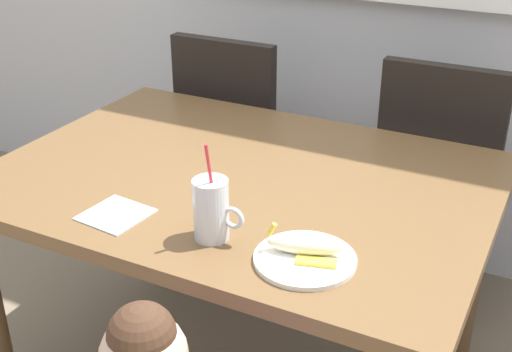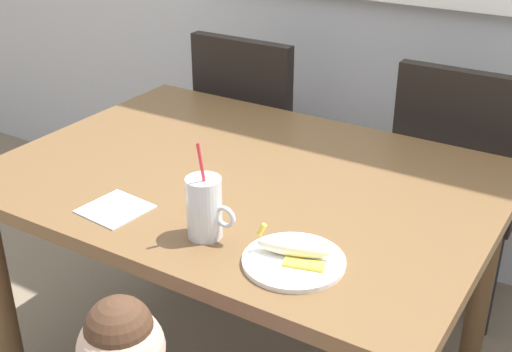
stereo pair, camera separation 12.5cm
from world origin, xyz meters
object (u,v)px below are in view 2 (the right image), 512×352
at_px(dining_chair_left, 257,135).
at_px(peeled_banana, 295,248).
at_px(paper_napkin, 115,209).
at_px(dining_table, 245,203).
at_px(milk_cup, 205,211).
at_px(snack_plate, 294,261).
at_px(dining_chair_right, 458,176).

xyz_separation_m(dining_chair_left, peeled_banana, (0.72, -1.01, 0.25)).
bearing_deg(paper_napkin, dining_table, 64.34).
height_order(milk_cup, peeled_banana, milk_cup).
relative_size(milk_cup, snack_plate, 1.09).
xyz_separation_m(dining_table, paper_napkin, (-0.17, -0.35, 0.10)).
distance_m(dining_chair_right, snack_plate, 1.10).
bearing_deg(snack_plate, milk_cup, -178.79).
bearing_deg(dining_chair_left, paper_napkin, 101.84).
bearing_deg(dining_table, dining_chair_left, 118.99).
relative_size(dining_chair_left, snack_plate, 4.17).
height_order(dining_table, peeled_banana, peeled_banana).
height_order(dining_chair_left, dining_chair_right, same).
distance_m(dining_table, milk_cup, 0.38).
distance_m(dining_chair_right, paper_napkin, 1.26).
bearing_deg(peeled_banana, dining_table, 136.70).
relative_size(dining_chair_right, snack_plate, 4.17).
xyz_separation_m(milk_cup, snack_plate, (0.23, 0.00, -0.06)).
bearing_deg(snack_plate, peeled_banana, 107.58).
bearing_deg(dining_chair_right, dining_table, 60.97).
distance_m(dining_table, dining_chair_right, 0.87).
height_order(dining_table, paper_napkin, paper_napkin).
distance_m(dining_chair_right, milk_cup, 1.16).
bearing_deg(dining_chair_left, dining_chair_right, -176.50).
xyz_separation_m(milk_cup, peeled_banana, (0.23, 0.02, -0.04)).
relative_size(dining_chair_left, peeled_banana, 5.47).
relative_size(dining_table, snack_plate, 6.02).
bearing_deg(dining_chair_left, dining_table, 118.99).
xyz_separation_m(dining_chair_right, paper_napkin, (-0.58, -1.10, 0.22)).
height_order(dining_chair_right, paper_napkin, dining_chair_right).
bearing_deg(dining_table, snack_plate, -44.18).
distance_m(milk_cup, snack_plate, 0.24).
height_order(dining_chair_right, peeled_banana, dining_chair_right).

